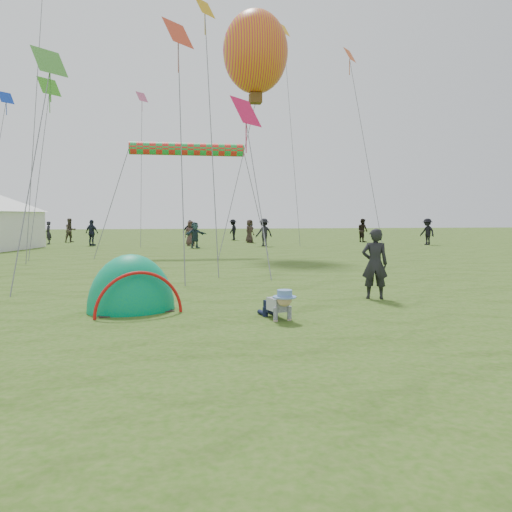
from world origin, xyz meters
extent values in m
plane|color=#26510D|center=(0.00, 0.00, 0.00)|extent=(140.00, 140.00, 0.00)
ellipsoid|color=#007874|center=(-3.15, 2.21, 0.00)|extent=(2.15, 1.94, 2.32)
imported|color=black|center=(2.37, 2.68, 0.83)|extent=(0.69, 0.55, 1.65)
imported|color=black|center=(-10.64, 28.39, 0.79)|extent=(0.57, 0.68, 1.58)
imported|color=#433432|center=(-14.66, 37.45, 0.84)|extent=(0.74, 0.89, 1.68)
imported|color=black|center=(-0.96, 26.34, 0.84)|extent=(1.06, 0.67, 1.68)
imported|color=black|center=(2.76, 31.97, 0.85)|extent=(1.06, 1.26, 1.69)
imported|color=#2F241F|center=(3.47, 27.87, 0.85)|extent=(0.97, 0.96, 1.69)
imported|color=black|center=(12.00, 27.32, 0.88)|extent=(0.86, 1.00, 1.76)
imported|color=black|center=(14.86, 22.97, 0.89)|extent=(0.99, 1.30, 1.79)
imported|color=#283F48|center=(-0.81, 22.26, 0.80)|extent=(1.52, 1.14, 1.60)
imported|color=#40372E|center=(-9.63, 30.80, 0.89)|extent=(1.10, 1.05, 1.78)
imported|color=#1C2231|center=(-7.36, 25.83, 0.86)|extent=(1.06, 0.91, 1.71)
imported|color=black|center=(3.69, 23.38, 0.90)|extent=(1.30, 0.98, 1.80)
imported|color=#432F2C|center=(-0.97, 24.80, 0.83)|extent=(0.90, 0.68, 1.65)
cylinder|color=red|center=(-1.40, 17.27, 5.29)|extent=(5.69, 0.64, 0.64)
plane|color=#D51145|center=(0.68, 11.40, 6.02)|extent=(1.36, 1.36, 1.11)
plane|color=#CE9413|center=(-0.83, 12.33, 10.22)|extent=(0.89, 0.89, 0.73)
plane|color=#38971C|center=(-8.41, 19.72, 8.67)|extent=(1.15, 1.15, 0.94)
plane|color=#0F35B6|center=(-11.38, 22.63, 8.65)|extent=(0.83, 0.83, 0.68)
plane|color=#C75782|center=(-4.14, 28.78, 10.40)|extent=(0.87, 0.87, 0.71)
plane|color=#DC592A|center=(7.54, 18.55, 10.76)|extent=(0.91, 0.91, 0.74)
plane|color=red|center=(-1.94, 10.62, 8.57)|extent=(1.18, 1.18, 0.97)
plane|color=#FDAC1D|center=(6.02, 28.08, 15.43)|extent=(1.09, 1.09, 0.89)
plane|color=#459230|center=(-6.15, 9.43, 6.99)|extent=(1.10, 1.10, 0.90)
camera|label=1|loc=(-2.36, -8.27, 1.93)|focal=35.00mm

